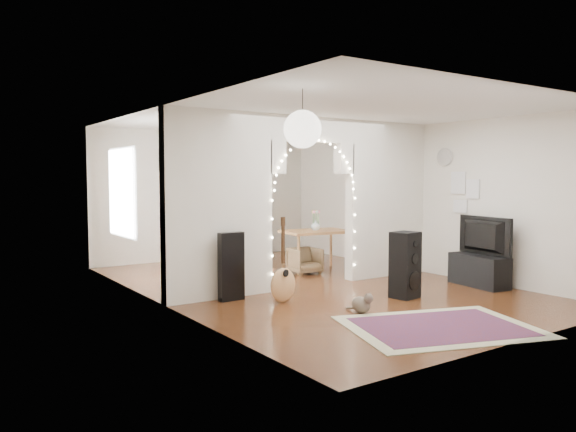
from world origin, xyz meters
TOP-DOWN VIEW (x-y plane):
  - floor at (0.00, 0.00)m, footprint 7.50×7.50m
  - ceiling at (0.00, 0.00)m, footprint 5.00×7.50m
  - wall_back at (0.00, 3.75)m, footprint 5.00×0.02m
  - wall_front at (0.00, -3.75)m, footprint 5.00×0.02m
  - wall_left at (-2.50, 0.00)m, footprint 0.02×7.50m
  - wall_right at (2.50, 0.00)m, footprint 0.02×7.50m
  - divider_wall at (0.00, 0.00)m, footprint 5.00×0.20m
  - fairy_lights at (0.00, -0.13)m, footprint 1.64×0.04m
  - window at (-2.47, 1.80)m, footprint 0.04×1.20m
  - wall_clock at (2.48, -0.60)m, footprint 0.03×0.31m
  - picture_frames at (2.48, -1.00)m, footprint 0.02×0.50m
  - paper_lantern at (-1.90, -2.40)m, footprint 0.40×0.40m
  - ceiling_fan at (0.00, 2.00)m, footprint 1.10×1.10m
  - area_rug at (-0.27, -2.90)m, footprint 2.53×2.20m
  - guitar_case at (-1.59, -0.25)m, footprint 0.37×0.13m
  - acoustic_guitar at (-1.06, -0.79)m, footprint 0.43×0.26m
  - tabby_cat at (-0.56, -1.86)m, footprint 0.22×0.45m
  - floor_speaker at (0.58, -1.51)m, footprint 0.42×0.39m
  - media_console at (2.20, -1.57)m, footprint 0.54×1.05m
  - tv at (2.20, -1.57)m, footprint 0.29×1.08m
  - bookcase at (0.68, 3.50)m, footprint 1.36×0.56m
  - dining_table at (0.96, 1.13)m, footprint 1.30×0.97m
  - flower_vase at (0.96, 1.13)m, footprint 0.21×0.21m
  - dining_chair_left at (-0.67, 2.21)m, footprint 0.60×0.61m
  - dining_chair_right at (0.57, 0.94)m, footprint 0.56×0.57m

SIDE VIEW (x-z plane):
  - floor at x=0.00m, z-range 0.00..0.00m
  - area_rug at x=-0.27m, z-range 0.00..0.02m
  - tabby_cat at x=-0.56m, z-range -0.03..0.27m
  - dining_chair_right at x=0.57m, z-range 0.00..0.48m
  - media_console at x=2.20m, z-range 0.00..0.50m
  - dining_chair_left at x=-0.67m, z-range 0.00..0.54m
  - acoustic_guitar at x=-1.06m, z-range -0.06..0.95m
  - floor_speaker at x=0.58m, z-range 0.00..0.96m
  - guitar_case at x=-1.59m, z-range 0.00..0.97m
  - bookcase at x=0.68m, z-range 0.00..1.36m
  - dining_table at x=0.96m, z-range 0.30..1.06m
  - tv at x=2.20m, z-range 0.50..1.12m
  - flower_vase at x=0.96m, z-range 0.76..0.95m
  - wall_back at x=0.00m, z-range 0.00..2.70m
  - wall_front at x=0.00m, z-range 0.00..2.70m
  - wall_left at x=-2.50m, z-range 0.00..2.70m
  - wall_right at x=2.50m, z-range 0.00..2.70m
  - divider_wall at x=0.00m, z-range 0.07..2.77m
  - window at x=-2.47m, z-range 0.80..2.20m
  - picture_frames at x=2.48m, z-range 1.15..1.85m
  - fairy_lights at x=0.00m, z-range 0.75..2.35m
  - wall_clock at x=2.48m, z-range 1.95..2.25m
  - paper_lantern at x=-1.90m, z-range 2.05..2.45m
  - ceiling_fan at x=0.00m, z-range 2.25..2.55m
  - ceiling at x=0.00m, z-range 2.69..2.71m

